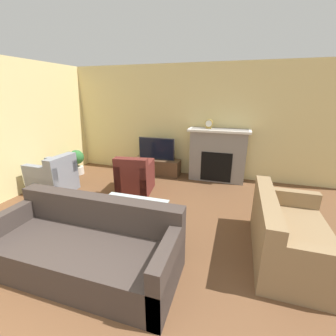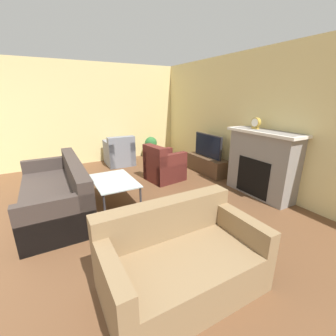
{
  "view_description": "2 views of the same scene",
  "coord_description": "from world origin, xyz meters",
  "px_view_note": "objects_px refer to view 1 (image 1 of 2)",
  "views": [
    {
      "loc": [
        1.38,
        -0.42,
        2.05
      ],
      "look_at": [
        0.28,
        3.15,
        0.79
      ],
      "focal_mm": 24.0,
      "sensor_mm": 36.0,
      "label": 1
    },
    {
      "loc": [
        3.66,
        1.38,
        1.85
      ],
      "look_at": [
        0.44,
        3.16,
        0.66
      ],
      "focal_mm": 24.0,
      "sensor_mm": 36.0,
      "label": 2
    }
  ],
  "objects_px": {
    "couch_loveseat": "(288,237)",
    "mantel_clock": "(209,124)",
    "armchair_accent": "(135,178)",
    "coffee_table": "(130,207)",
    "armchair_by_window": "(54,178)",
    "potted_plant": "(77,160)",
    "tv": "(157,149)",
    "couch_sectional": "(87,248)"
  },
  "relations": [
    {
      "from": "couch_loveseat",
      "to": "mantel_clock",
      "type": "bearing_deg",
      "value": 29.04
    },
    {
      "from": "armchair_accent",
      "to": "coffee_table",
      "type": "relative_size",
      "value": 0.79
    },
    {
      "from": "armchair_by_window",
      "to": "potted_plant",
      "type": "xyz_separation_m",
      "value": [
        -0.26,
        1.08,
        0.07
      ]
    },
    {
      "from": "armchair_by_window",
      "to": "potted_plant",
      "type": "height_order",
      "value": "armchair_by_window"
    },
    {
      "from": "tv",
      "to": "couch_loveseat",
      "type": "bearing_deg",
      "value": -42.5
    },
    {
      "from": "tv",
      "to": "potted_plant",
      "type": "relative_size",
      "value": 1.46
    },
    {
      "from": "armchair_by_window",
      "to": "armchair_accent",
      "type": "bearing_deg",
      "value": 108.75
    },
    {
      "from": "tv",
      "to": "potted_plant",
      "type": "xyz_separation_m",
      "value": [
        -1.99,
        -0.61,
        -0.31
      ]
    },
    {
      "from": "armchair_by_window",
      "to": "potted_plant",
      "type": "distance_m",
      "value": 1.12
    },
    {
      "from": "couch_loveseat",
      "to": "mantel_clock",
      "type": "xyz_separation_m",
      "value": [
        -1.4,
        2.52,
        1.06
      ]
    },
    {
      "from": "couch_sectional",
      "to": "armchair_accent",
      "type": "xyz_separation_m",
      "value": [
        -0.4,
        2.21,
        0.02
      ]
    },
    {
      "from": "armchair_by_window",
      "to": "coffee_table",
      "type": "distance_m",
      "value": 2.33
    },
    {
      "from": "tv",
      "to": "couch_loveseat",
      "type": "xyz_separation_m",
      "value": [
        2.68,
        -2.46,
        -0.39
      ]
    },
    {
      "from": "tv",
      "to": "armchair_by_window",
      "type": "height_order",
      "value": "tv"
    },
    {
      "from": "armchair_by_window",
      "to": "coffee_table",
      "type": "relative_size",
      "value": 0.78
    },
    {
      "from": "couch_loveseat",
      "to": "potted_plant",
      "type": "xyz_separation_m",
      "value": [
        -4.67,
        1.84,
        0.08
      ]
    },
    {
      "from": "armchair_accent",
      "to": "coffee_table",
      "type": "distance_m",
      "value": 1.39
    },
    {
      "from": "couch_sectional",
      "to": "potted_plant",
      "type": "bearing_deg",
      "value": 129.93
    },
    {
      "from": "mantel_clock",
      "to": "coffee_table",
      "type": "bearing_deg",
      "value": -107.74
    },
    {
      "from": "armchair_accent",
      "to": "potted_plant",
      "type": "height_order",
      "value": "armchair_accent"
    },
    {
      "from": "tv",
      "to": "armchair_by_window",
      "type": "bearing_deg",
      "value": -135.5
    },
    {
      "from": "tv",
      "to": "armchair_by_window",
      "type": "xyz_separation_m",
      "value": [
        -1.72,
        -1.69,
        -0.38
      ]
    },
    {
      "from": "tv",
      "to": "couch_sectional",
      "type": "height_order",
      "value": "tv"
    },
    {
      "from": "coffee_table",
      "to": "potted_plant",
      "type": "height_order",
      "value": "potted_plant"
    },
    {
      "from": "couch_loveseat",
      "to": "coffee_table",
      "type": "relative_size",
      "value": 1.45
    },
    {
      "from": "couch_sectional",
      "to": "couch_loveseat",
      "type": "height_order",
      "value": "same"
    },
    {
      "from": "tv",
      "to": "armchair_accent",
      "type": "xyz_separation_m",
      "value": [
        -0.06,
        -1.19,
        -0.38
      ]
    },
    {
      "from": "couch_sectional",
      "to": "couch_loveseat",
      "type": "bearing_deg",
      "value": 21.99
    },
    {
      "from": "armchair_by_window",
      "to": "potted_plant",
      "type": "relative_size",
      "value": 1.28
    },
    {
      "from": "tv",
      "to": "coffee_table",
      "type": "relative_size",
      "value": 0.89
    },
    {
      "from": "couch_loveseat",
      "to": "potted_plant",
      "type": "height_order",
      "value": "couch_loveseat"
    },
    {
      "from": "armchair_by_window",
      "to": "mantel_clock",
      "type": "xyz_separation_m",
      "value": [
        3.0,
        1.76,
        1.05
      ]
    },
    {
      "from": "potted_plant",
      "to": "coffee_table",
      "type": "bearing_deg",
      "value": -37.22
    },
    {
      "from": "couch_loveseat",
      "to": "couch_sectional",
      "type": "bearing_deg",
      "value": 111.99
    },
    {
      "from": "couch_loveseat",
      "to": "coffee_table",
      "type": "xyz_separation_m",
      "value": [
        -2.21,
        -0.02,
        0.08
      ]
    },
    {
      "from": "tv",
      "to": "mantel_clock",
      "type": "distance_m",
      "value": 1.45
    },
    {
      "from": "armchair_by_window",
      "to": "couch_loveseat",
      "type": "bearing_deg",
      "value": 82.1
    },
    {
      "from": "coffee_table",
      "to": "couch_loveseat",
      "type": "bearing_deg",
      "value": 0.5
    },
    {
      "from": "couch_loveseat",
      "to": "armchair_accent",
      "type": "height_order",
      "value": "same"
    },
    {
      "from": "tv",
      "to": "couch_sectional",
      "type": "distance_m",
      "value": 3.44
    },
    {
      "from": "coffee_table",
      "to": "mantel_clock",
      "type": "bearing_deg",
      "value": 72.26
    },
    {
      "from": "couch_sectional",
      "to": "potted_plant",
      "type": "xyz_separation_m",
      "value": [
        -2.33,
        2.79,
        0.08
      ]
    }
  ]
}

